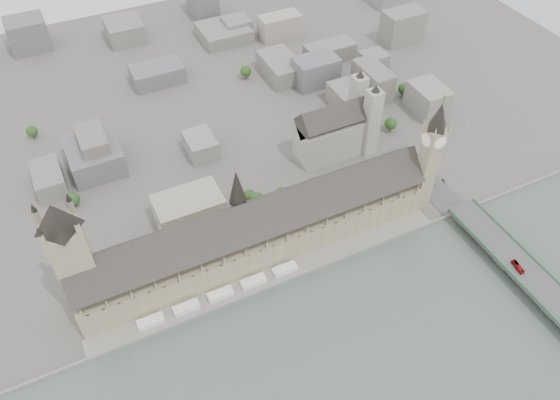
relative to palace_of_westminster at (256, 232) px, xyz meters
name	(u,v)px	position (x,y,z in m)	size (l,w,h in m)	color
ground	(268,270)	(0.00, -19.70, -22.71)	(900.00, 900.00, 0.00)	#595651
embankment_wall	(277,284)	(0.00, -34.70, -21.21)	(600.00, 1.50, 3.00)	gray
river_terrace	(273,277)	(0.00, -27.20, -21.71)	(270.00, 15.00, 2.00)	gray
terrace_tents	(220,294)	(-40.00, -26.70, -18.71)	(118.00, 7.00, 4.00)	white
palace_of_westminster	(256,232)	(0.00, 0.00, 0.00)	(265.00, 40.73, 55.44)	gray
elizabeth_tower	(431,150)	(138.00, -11.70, 35.38)	(17.00, 17.00, 107.50)	gray
victoria_tower	(71,255)	(-122.00, 6.30, 32.50)	(30.00, 30.00, 100.00)	gray
central_tower	(238,196)	(-10.00, 6.30, 35.21)	(13.00, 13.00, 48.00)	tan
westminster_bridge	(525,275)	(162.00, -107.20, -17.58)	(25.00, 325.00, 10.25)	#474749
westminster_abbey	(337,129)	(110.92, 75.30, 2.38)	(68.00, 36.00, 64.00)	gray
city_skyline_inland	(164,80)	(0.00, 225.30, -3.71)	(720.00, 360.00, 38.00)	gray
park_trees	(224,214)	(-10.00, 40.30, -15.21)	(110.00, 30.00, 15.00)	#1A3F16
red_bus_north	(518,267)	(156.97, -102.30, -10.77)	(2.83, 12.11, 3.37)	#A61313
car_approach	(444,181)	(165.92, -6.93, -11.80)	(1.83, 4.51, 1.31)	gray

